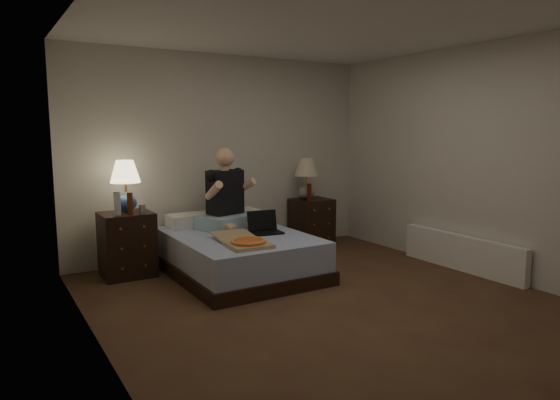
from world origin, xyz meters
TOP-DOWN VIEW (x-y plane):
  - floor at (0.00, 0.00)m, footprint 4.00×4.50m
  - ceiling at (0.00, 0.00)m, footprint 4.00×4.50m
  - wall_back at (0.00, 2.25)m, footprint 4.00×0.00m
  - wall_left at (-2.00, 0.00)m, footprint 0.00×4.50m
  - wall_right at (2.00, 0.00)m, footprint 0.00×4.50m
  - bed at (-0.30, 1.30)m, footprint 1.34×1.79m
  - nightstand_left at (-1.36, 1.86)m, footprint 0.54×0.48m
  - nightstand_right at (1.16, 1.98)m, footprint 0.51×0.46m
  - lamp_left at (-1.33, 1.92)m, footprint 0.33×0.33m
  - lamp_right at (1.08, 1.99)m, footprint 0.34×0.34m
  - water_bottle at (-1.47, 1.75)m, footprint 0.07×0.07m
  - soda_can at (-1.22, 1.71)m, footprint 0.07×0.07m
  - beer_bottle_left at (-1.34, 1.74)m, footprint 0.06×0.06m
  - beer_bottle_right at (1.03, 1.85)m, footprint 0.06×0.06m
  - person at (-0.24, 1.66)m, footprint 0.77×0.67m
  - laptop at (-0.02, 1.16)m, footprint 0.37×0.32m
  - pizza_box at (-0.47, 0.72)m, footprint 0.45×0.79m
  - radiator at (1.93, 0.11)m, footprint 0.10×1.60m

SIDE VIEW (x-z plane):
  - floor at x=0.00m, z-range 0.00..0.00m
  - radiator at x=1.93m, z-range 0.00..0.40m
  - bed at x=-0.30m, z-range 0.00..0.45m
  - nightstand_right at x=1.16m, z-range 0.00..0.65m
  - nightstand_left at x=-1.36m, z-range 0.00..0.70m
  - pizza_box at x=-0.47m, z-range 0.45..0.53m
  - laptop at x=-0.02m, z-range 0.45..0.69m
  - soda_can at x=-1.22m, z-range 0.70..0.80m
  - beer_bottle_right at x=1.03m, z-range 0.65..0.88m
  - beer_bottle_left at x=-1.34m, z-range 0.70..0.93m
  - water_bottle at x=-1.47m, z-range 0.70..0.95m
  - person at x=-0.24m, z-range 0.45..1.38m
  - lamp_right at x=1.08m, z-range 0.65..1.21m
  - lamp_left at x=-1.33m, z-range 0.70..1.26m
  - wall_back at x=0.00m, z-range 0.00..2.50m
  - wall_left at x=-2.00m, z-range 0.00..2.50m
  - wall_right at x=2.00m, z-range 0.00..2.50m
  - ceiling at x=0.00m, z-range 2.50..2.50m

